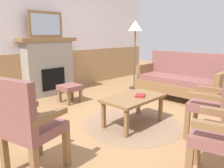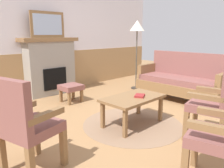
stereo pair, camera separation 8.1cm
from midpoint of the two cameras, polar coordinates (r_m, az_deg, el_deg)
ground_plane at (r=3.61m, az=4.61°, el=-9.42°), size 14.00×14.00×0.00m
wall_back at (r=5.40m, az=-16.93°, el=11.69°), size 7.20×0.14×2.70m
fireplace at (r=5.23m, az=-15.18°, el=4.54°), size 1.30×0.44×1.28m
framed_picture at (r=5.19m, az=-15.78°, el=14.49°), size 0.80×0.04×0.56m
couch at (r=4.88m, az=17.87°, el=0.75°), size 0.70×1.80×0.98m
coffee_table at (r=3.37m, az=6.11°, el=-4.18°), size 0.96×0.56×0.44m
round_rug at (r=3.50m, az=5.96°, el=-10.18°), size 1.53×1.53×0.01m
book_on_table at (r=3.36m, az=7.83°, el=-3.00°), size 0.22×0.20×0.03m
footstool at (r=4.55m, az=-10.00°, el=-1.11°), size 0.40×0.40×0.36m
armchair_near_fireplace at (r=3.55m, az=-25.91°, el=-1.93°), size 0.56×0.56×0.98m
armchair_by_window_left at (r=2.29m, az=-20.53°, el=-9.15°), size 0.58×0.58×0.98m
armchair_front_left at (r=3.11m, az=25.77°, el=-3.89°), size 0.55×0.55×0.98m
floor_lamp_by_couch at (r=5.53m, az=6.91°, el=13.60°), size 0.36×0.36×1.68m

